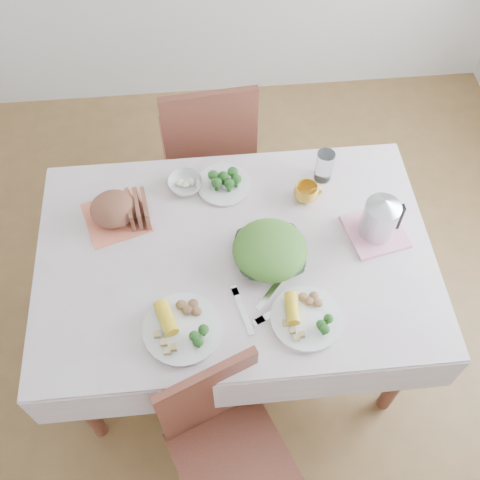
{
  "coord_description": "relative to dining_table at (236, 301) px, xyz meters",
  "views": [
    {
      "loc": [
        -0.09,
        -1.14,
        2.55
      ],
      "look_at": [
        0.02,
        0.02,
        0.82
      ],
      "focal_mm": 42.0,
      "sensor_mm": 36.0,
      "label": 1
    }
  ],
  "objects": [
    {
      "name": "chair_near",
      "position": [
        -0.07,
        -0.66,
        0.09
      ],
      "size": [
        0.5,
        0.5,
        0.85
      ],
      "primitive_type": "cube",
      "rotation": [
        0.0,
        0.0,
        0.39
      ],
      "color": "brown",
      "rests_on": "floor"
    },
    {
      "name": "tablecloth",
      "position": [
        0.0,
        0.0,
        0.38
      ],
      "size": [
        1.5,
        1.0,
        0.01
      ],
      "primitive_type": "cube",
      "color": "beige",
      "rests_on": "dining_table"
    },
    {
      "name": "dinner_plate_left",
      "position": [
        -0.21,
        -0.3,
        0.4
      ],
      "size": [
        0.29,
        0.29,
        0.02
      ],
      "primitive_type": "cylinder",
      "rotation": [
        0.0,
        0.0,
        -0.03
      ],
      "color": "white",
      "rests_on": "tablecloth"
    },
    {
      "name": "pink_tray",
      "position": [
        0.55,
        0.04,
        0.4
      ],
      "size": [
        0.25,
        0.25,
        0.02
      ],
      "primitive_type": "cube",
      "rotation": [
        0.0,
        0.0,
        0.21
      ],
      "color": "pink",
      "rests_on": "tablecloth"
    },
    {
      "name": "floor",
      "position": [
        0.0,
        0.0,
        -0.38
      ],
      "size": [
        3.6,
        3.6,
        0.0
      ],
      "primitive_type": "plane",
      "color": "olive",
      "rests_on": "ground"
    },
    {
      "name": "fruit_bowl",
      "position": [
        -0.17,
        0.34,
        0.41
      ],
      "size": [
        0.17,
        0.17,
        0.04
      ],
      "primitive_type": "imported",
      "rotation": [
        0.0,
        0.0,
        0.23
      ],
      "color": "white",
      "rests_on": "tablecloth"
    },
    {
      "name": "glass_tumbler",
      "position": [
        0.39,
        0.34,
        0.45
      ],
      "size": [
        0.08,
        0.08,
        0.14
      ],
      "primitive_type": "cylinder",
      "rotation": [
        0.0,
        0.0,
        -0.06
      ],
      "color": "white",
      "rests_on": "tablecloth"
    },
    {
      "name": "bread_loaf",
      "position": [
        -0.45,
        0.21,
        0.45
      ],
      "size": [
        0.23,
        0.22,
        0.11
      ],
      "primitive_type": "ellipsoid",
      "rotation": [
        0.0,
        0.0,
        -0.33
      ],
      "color": "brown",
      "rests_on": "napkin"
    },
    {
      "name": "dinner_plate_right",
      "position": [
        0.22,
        -0.3,
        0.4
      ],
      "size": [
        0.33,
        0.33,
        0.02
      ],
      "primitive_type": "cylinder",
      "rotation": [
        0.0,
        0.0,
        -0.4
      ],
      "color": "white",
      "rests_on": "tablecloth"
    },
    {
      "name": "electric_kettle",
      "position": [
        0.55,
        0.04,
        0.51
      ],
      "size": [
        0.17,
        0.17,
        0.19
      ],
      "primitive_type": "cylinder",
      "rotation": [
        0.0,
        0.0,
        0.31
      ],
      "color": "#B2B5BA",
      "rests_on": "pink_tray"
    },
    {
      "name": "knife",
      "position": [
        0.14,
        -0.25,
        0.39
      ],
      "size": [
        0.2,
        0.11,
        0.0
      ],
      "primitive_type": "cube",
      "rotation": [
        0.0,
        0.0,
        2.01
      ],
      "color": "silver",
      "rests_on": "tablecloth"
    },
    {
      "name": "yellow_mug",
      "position": [
        0.31,
        0.24,
        0.43
      ],
      "size": [
        0.11,
        0.11,
        0.08
      ],
      "primitive_type": "imported",
      "rotation": [
        0.0,
        0.0,
        0.13
      ],
      "color": "gold",
      "rests_on": "tablecloth"
    },
    {
      "name": "fork_left",
      "position": [
        0.0,
        -0.25,
        0.39
      ],
      "size": [
        0.07,
        0.2,
        0.0
      ],
      "primitive_type": "cube",
      "rotation": [
        0.0,
        0.0,
        0.24
      ],
      "color": "silver",
      "rests_on": "tablecloth"
    },
    {
      "name": "salad_bowl",
      "position": [
        0.12,
        -0.04,
        0.42
      ],
      "size": [
        0.27,
        0.27,
        0.06
      ],
      "primitive_type": "imported",
      "rotation": [
        0.0,
        0.0,
        0.03
      ],
      "color": "white",
      "rests_on": "tablecloth"
    },
    {
      "name": "broccoli_plate",
      "position": [
        -0.02,
        0.33,
        0.4
      ],
      "size": [
        0.26,
        0.26,
        0.02
      ],
      "primitive_type": "cylinder",
      "rotation": [
        0.0,
        0.0,
        0.16
      ],
      "color": "beige",
      "rests_on": "tablecloth"
    },
    {
      "name": "fork_right",
      "position": [
        0.12,
        -0.18,
        0.39
      ],
      "size": [
        0.14,
        0.15,
        0.0
      ],
      "primitive_type": "cube",
      "rotation": [
        0.0,
        0.0,
        -0.71
      ],
      "color": "silver",
      "rests_on": "tablecloth"
    },
    {
      "name": "dining_table",
      "position": [
        0.0,
        0.0,
        0.0
      ],
      "size": [
        1.4,
        0.9,
        0.75
      ],
      "primitive_type": "cube",
      "color": "brown",
      "rests_on": "floor"
    },
    {
      "name": "napkin",
      "position": [
        -0.45,
        0.21,
        0.39
      ],
      "size": [
        0.29,
        0.29,
        0.0
      ],
      "primitive_type": "cube",
      "rotation": [
        0.0,
        0.0,
        0.3
      ],
      "color": "#F57A57",
      "rests_on": "tablecloth"
    },
    {
      "name": "chair_far",
      "position": [
        -0.07,
        0.85,
        0.09
      ],
      "size": [
        0.48,
        0.48,
        0.98
      ],
      "primitive_type": "cube",
      "rotation": [
        0.0,
        0.0,
        3.23
      ],
      "color": "brown",
      "rests_on": "floor"
    }
  ]
}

